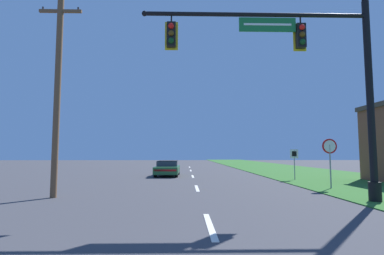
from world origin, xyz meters
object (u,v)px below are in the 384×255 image
object	(u,v)px
utility_pole_near	(58,88)
car_ahead	(167,168)
signal_mast	(314,73)
route_sign_post	(294,157)
stop_sign	(330,152)

from	to	relation	value
utility_pole_near	car_ahead	bearing A→B (deg)	71.50
signal_mast	car_ahead	xyz separation A→B (m)	(-6.32, 13.26, -4.23)
route_sign_post	utility_pole_near	xyz separation A→B (m)	(-12.76, -7.69, 3.02)
signal_mast	utility_pole_near	distance (m)	10.37
car_ahead	route_sign_post	size ratio (longest dim) A/B	2.16
route_sign_post	utility_pole_near	bearing A→B (deg)	-148.92
signal_mast	stop_sign	world-z (taller)	signal_mast
stop_sign	route_sign_post	world-z (taller)	stop_sign
signal_mast	stop_sign	distance (m)	5.66
car_ahead	utility_pole_near	xyz separation A→B (m)	(-3.95, -11.82, 3.94)
stop_sign	utility_pole_near	world-z (taller)	utility_pole_near
stop_sign	car_ahead	bearing A→B (deg)	133.92
route_sign_post	stop_sign	bearing A→B (deg)	-90.03
route_sign_post	car_ahead	bearing A→B (deg)	154.89
route_sign_post	signal_mast	bearing A→B (deg)	-105.24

